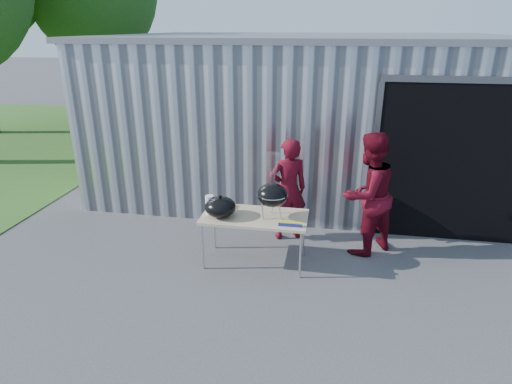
% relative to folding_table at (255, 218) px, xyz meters
% --- Properties ---
extents(ground, '(80.00, 80.00, 0.00)m').
position_rel_folding_table_xyz_m(ground, '(-0.36, -0.39, -0.71)').
color(ground, '#444446').
extents(building, '(8.20, 6.20, 3.10)m').
position_rel_folding_table_xyz_m(building, '(0.56, 4.19, 0.83)').
color(building, silver).
rests_on(building, ground).
extents(folding_table, '(1.50, 0.75, 0.75)m').
position_rel_folding_table_xyz_m(folding_table, '(0.00, 0.00, 0.00)').
color(folding_table, tan).
rests_on(folding_table, ground).
extents(kettle_grill, '(0.44, 0.44, 0.94)m').
position_rel_folding_table_xyz_m(kettle_grill, '(0.25, -0.01, 0.46)').
color(kettle_grill, black).
rests_on(kettle_grill, folding_table).
extents(grill_lid, '(0.44, 0.44, 0.32)m').
position_rel_folding_table_xyz_m(grill_lid, '(-0.47, -0.10, 0.18)').
color(grill_lid, black).
rests_on(grill_lid, folding_table).
extents(paper_towels, '(0.12, 0.12, 0.28)m').
position_rel_folding_table_xyz_m(paper_towels, '(-0.64, -0.05, 0.18)').
color(paper_towels, white).
rests_on(paper_towels, folding_table).
extents(white_tub, '(0.20, 0.15, 0.10)m').
position_rel_folding_table_xyz_m(white_tub, '(-0.55, 0.22, 0.09)').
color(white_tub, white).
rests_on(white_tub, folding_table).
extents(foil_box, '(0.32, 0.05, 0.06)m').
position_rel_folding_table_xyz_m(foil_box, '(0.53, -0.25, 0.07)').
color(foil_box, '#161F93').
rests_on(foil_box, folding_table).
extents(person_cook, '(0.72, 0.61, 1.68)m').
position_rel_folding_table_xyz_m(person_cook, '(0.39, 0.89, 0.13)').
color(person_cook, '#500714').
rests_on(person_cook, ground).
extents(person_bystander, '(1.15, 1.14, 1.88)m').
position_rel_folding_table_xyz_m(person_bystander, '(1.59, 0.63, 0.23)').
color(person_bystander, '#500714').
rests_on(person_bystander, ground).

